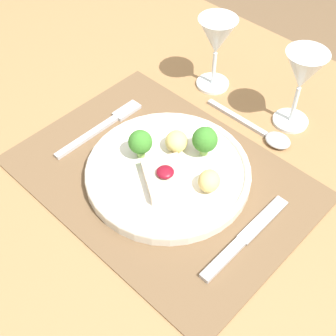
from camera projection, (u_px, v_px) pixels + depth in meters
dining_table at (162, 210)px, 0.85m from camera, size 1.50×0.98×0.78m
placemat at (162, 177)px, 0.78m from camera, size 0.48×0.34×0.00m
dinner_plate at (169, 169)px, 0.77m from camera, size 0.27×0.27×0.07m
fork at (105, 125)px, 0.86m from camera, size 0.02×0.19×0.01m
knife at (240, 242)px, 0.69m from camera, size 0.02×0.19×0.01m
spoon at (267, 134)px, 0.84m from camera, size 0.18×0.04×0.01m
wine_glass_near at (303, 75)px, 0.79m from camera, size 0.07×0.07×0.15m
wine_glass_far at (217, 40)px, 0.87m from camera, size 0.07×0.07×0.15m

